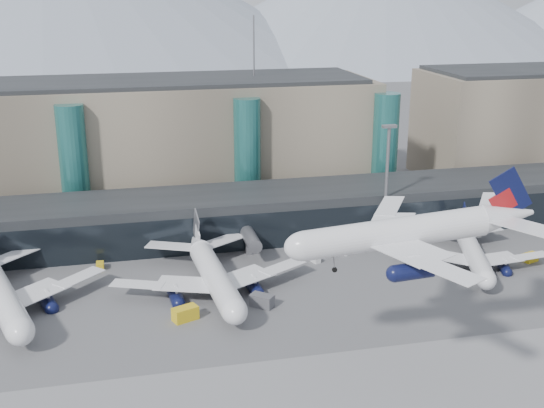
{
  "coord_description": "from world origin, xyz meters",
  "views": [
    {
      "loc": [
        -24.41,
        -81.74,
        52.98
      ],
      "look_at": [
        1.49,
        32.0,
        15.49
      ],
      "focal_mm": 45.0,
      "sensor_mm": 36.0,
      "label": 1
    }
  ],
  "objects_px": {
    "hero_jet": "(421,223)",
    "veh_g": "(315,259)",
    "jet_parked_right": "(472,245)",
    "lightmast_mid": "(387,177)",
    "veh_h": "(185,314)",
    "jet_parked_mid": "(211,264)",
    "veh_e": "(530,257)",
    "veh_c": "(262,301)",
    "veh_d": "(347,250)",
    "veh_b": "(100,266)"
  },
  "relations": [
    {
      "from": "hero_jet",
      "to": "veh_g",
      "type": "distance_m",
      "value": 48.9
    },
    {
      "from": "jet_parked_right",
      "to": "lightmast_mid",
      "type": "bearing_deg",
      "value": 56.27
    },
    {
      "from": "jet_parked_right",
      "to": "veh_h",
      "type": "xyz_separation_m",
      "value": [
        -58.06,
        -11.49,
        -2.79
      ]
    },
    {
      "from": "jet_parked_mid",
      "to": "veh_e",
      "type": "height_order",
      "value": "jet_parked_mid"
    },
    {
      "from": "veh_c",
      "to": "veh_g",
      "type": "relative_size",
      "value": 1.81
    },
    {
      "from": "veh_c",
      "to": "veh_d",
      "type": "xyz_separation_m",
      "value": [
        22.33,
        19.98,
        -0.3
      ]
    },
    {
      "from": "veh_b",
      "to": "veh_g",
      "type": "relative_size",
      "value": 1.07
    },
    {
      "from": "veh_c",
      "to": "hero_jet",
      "type": "bearing_deg",
      "value": -18.46
    },
    {
      "from": "jet_parked_mid",
      "to": "veh_b",
      "type": "relative_size",
      "value": 16.34
    },
    {
      "from": "veh_b",
      "to": "hero_jet",
      "type": "bearing_deg",
      "value": -137.8
    },
    {
      "from": "veh_c",
      "to": "veh_g",
      "type": "bearing_deg",
      "value": 89.84
    },
    {
      "from": "hero_jet",
      "to": "veh_c",
      "type": "height_order",
      "value": "hero_jet"
    },
    {
      "from": "veh_b",
      "to": "veh_d",
      "type": "bearing_deg",
      "value": -92.73
    },
    {
      "from": "lightmast_mid",
      "to": "veh_h",
      "type": "bearing_deg",
      "value": -149.27
    },
    {
      "from": "veh_e",
      "to": "veh_h",
      "type": "bearing_deg",
      "value": 169.25
    },
    {
      "from": "lightmast_mid",
      "to": "veh_h",
      "type": "height_order",
      "value": "lightmast_mid"
    },
    {
      "from": "veh_g",
      "to": "veh_h",
      "type": "bearing_deg",
      "value": -72.98
    },
    {
      "from": "veh_d",
      "to": "veh_e",
      "type": "xyz_separation_m",
      "value": [
        34.58,
        -12.14,
        0.06
      ]
    },
    {
      "from": "veh_e",
      "to": "veh_g",
      "type": "height_order",
      "value": "veh_e"
    },
    {
      "from": "hero_jet",
      "to": "jet_parked_right",
      "type": "distance_m",
      "value": 49.71
    },
    {
      "from": "lightmast_mid",
      "to": "veh_d",
      "type": "bearing_deg",
      "value": -152.39
    },
    {
      "from": "jet_parked_right",
      "to": "veh_c",
      "type": "xyz_separation_m",
      "value": [
        -44.61,
        -9.47,
        -2.83
      ]
    },
    {
      "from": "jet_parked_mid",
      "to": "veh_d",
      "type": "height_order",
      "value": "jet_parked_mid"
    },
    {
      "from": "jet_parked_mid",
      "to": "veh_g",
      "type": "relative_size",
      "value": 17.46
    },
    {
      "from": "veh_d",
      "to": "veh_h",
      "type": "height_order",
      "value": "veh_h"
    },
    {
      "from": "jet_parked_right",
      "to": "veh_b",
      "type": "relative_size",
      "value": 13.8
    },
    {
      "from": "jet_parked_mid",
      "to": "hero_jet",
      "type": "bearing_deg",
      "value": -151.49
    },
    {
      "from": "jet_parked_right",
      "to": "jet_parked_mid",
      "type": "bearing_deg",
      "value": 108.11
    },
    {
      "from": "veh_g",
      "to": "veh_h",
      "type": "relative_size",
      "value": 0.53
    },
    {
      "from": "jet_parked_mid",
      "to": "veh_d",
      "type": "xyz_separation_m",
      "value": [
        29.75,
        10.19,
        -3.88
      ]
    },
    {
      "from": "jet_parked_mid",
      "to": "veh_e",
      "type": "relative_size",
      "value": 12.52
    },
    {
      "from": "lightmast_mid",
      "to": "veh_h",
      "type": "xyz_separation_m",
      "value": [
        -45.83,
        -27.24,
        -13.27
      ]
    },
    {
      "from": "jet_parked_right",
      "to": "veh_g",
      "type": "bearing_deg",
      "value": 94.17
    },
    {
      "from": "veh_b",
      "to": "veh_e",
      "type": "relative_size",
      "value": 0.77
    },
    {
      "from": "hero_jet",
      "to": "jet_parked_mid",
      "type": "distance_m",
      "value": 46.77
    },
    {
      "from": "veh_b",
      "to": "veh_h",
      "type": "height_order",
      "value": "veh_h"
    },
    {
      "from": "veh_d",
      "to": "veh_h",
      "type": "distance_m",
      "value": 42.0
    },
    {
      "from": "veh_b",
      "to": "veh_g",
      "type": "bearing_deg",
      "value": -97.23
    },
    {
      "from": "jet_parked_right",
      "to": "veh_d",
      "type": "xyz_separation_m",
      "value": [
        -22.27,
        10.5,
        -3.13
      ]
    },
    {
      "from": "lightmast_mid",
      "to": "veh_g",
      "type": "height_order",
      "value": "lightmast_mid"
    },
    {
      "from": "jet_parked_mid",
      "to": "veh_c",
      "type": "relative_size",
      "value": 9.62
    },
    {
      "from": "jet_parked_right",
      "to": "veh_d",
      "type": "distance_m",
      "value": 24.83
    },
    {
      "from": "jet_parked_mid",
      "to": "veh_h",
      "type": "distance_m",
      "value": 13.71
    },
    {
      "from": "hero_jet",
      "to": "veh_d",
      "type": "distance_m",
      "value": 51.78
    },
    {
      "from": "lightmast_mid",
      "to": "jet_parked_mid",
      "type": "distance_m",
      "value": 43.79
    },
    {
      "from": "hero_jet",
      "to": "veh_g",
      "type": "xyz_separation_m",
      "value": [
        -1.32,
        43.39,
        -22.52
      ]
    },
    {
      "from": "veh_h",
      "to": "jet_parked_right",
      "type": "bearing_deg",
      "value": -11.2
    },
    {
      "from": "hero_jet",
      "to": "veh_b",
      "type": "relative_size",
      "value": 14.95
    },
    {
      "from": "veh_b",
      "to": "veh_e",
      "type": "distance_m",
      "value": 85.82
    },
    {
      "from": "veh_c",
      "to": "veh_d",
      "type": "relative_size",
      "value": 1.42
    }
  ]
}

